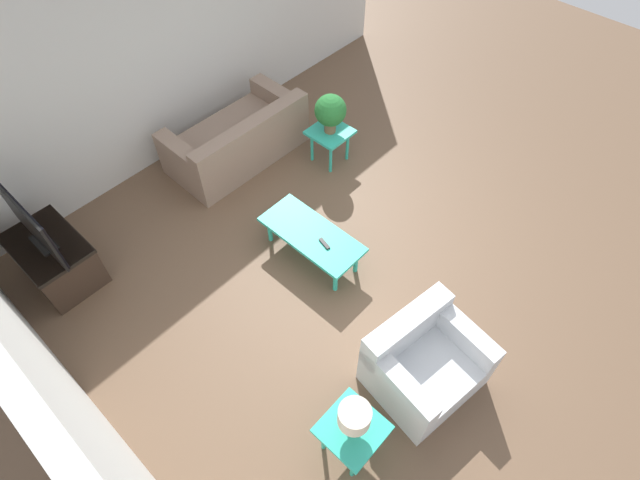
{
  "coord_description": "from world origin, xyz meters",
  "views": [
    {
      "loc": [
        -1.91,
        2.8,
        4.53
      ],
      "look_at": [
        0.22,
        0.5,
        0.55
      ],
      "focal_mm": 28.0,
      "sensor_mm": 36.0,
      "label": 1
    }
  ],
  "objects_px": {
    "side_table_plant": "(330,136)",
    "tv_stand_chest": "(55,258)",
    "table_lamp": "(354,417)",
    "side_table_lamp": "(352,431)",
    "potted_plant": "(330,111)",
    "armchair": "(423,362)",
    "sofa": "(238,140)",
    "television": "(30,224)",
    "coffee_table": "(312,236)"
  },
  "relations": [
    {
      "from": "side_table_plant",
      "to": "tv_stand_chest",
      "type": "height_order",
      "value": "tv_stand_chest"
    },
    {
      "from": "tv_stand_chest",
      "to": "table_lamp",
      "type": "distance_m",
      "value": 3.58
    },
    {
      "from": "side_table_lamp",
      "to": "table_lamp",
      "type": "bearing_deg",
      "value": 135.0
    },
    {
      "from": "side_table_lamp",
      "to": "tv_stand_chest",
      "type": "relative_size",
      "value": 0.53
    },
    {
      "from": "side_table_plant",
      "to": "potted_plant",
      "type": "relative_size",
      "value": 0.95
    },
    {
      "from": "potted_plant",
      "to": "table_lamp",
      "type": "xyz_separation_m",
      "value": [
        -2.58,
        2.59,
        -0.05
      ]
    },
    {
      "from": "armchair",
      "to": "tv_stand_chest",
      "type": "distance_m",
      "value": 3.9
    },
    {
      "from": "potted_plant",
      "to": "armchair",
      "type": "bearing_deg",
      "value": 147.67
    },
    {
      "from": "potted_plant",
      "to": "side_table_plant",
      "type": "bearing_deg",
      "value": 153.43
    },
    {
      "from": "tv_stand_chest",
      "to": "potted_plant",
      "type": "distance_m",
      "value": 3.48
    },
    {
      "from": "sofa",
      "to": "potted_plant",
      "type": "distance_m",
      "value": 1.28
    },
    {
      "from": "potted_plant",
      "to": "sofa",
      "type": "bearing_deg",
      "value": 40.57
    },
    {
      "from": "potted_plant",
      "to": "table_lamp",
      "type": "bearing_deg",
      "value": 134.88
    },
    {
      "from": "television",
      "to": "side_table_lamp",
      "type": "bearing_deg",
      "value": -167.87
    },
    {
      "from": "side_table_lamp",
      "to": "potted_plant",
      "type": "distance_m",
      "value": 3.68
    },
    {
      "from": "television",
      "to": "table_lamp",
      "type": "relative_size",
      "value": 2.68
    },
    {
      "from": "armchair",
      "to": "table_lamp",
      "type": "xyz_separation_m",
      "value": [
        0.06,
        0.92,
        0.42
      ]
    },
    {
      "from": "armchair",
      "to": "television",
      "type": "bearing_deg",
      "value": 124.1
    },
    {
      "from": "armchair",
      "to": "sofa",
      "type": "bearing_deg",
      "value": 84.5
    },
    {
      "from": "armchair",
      "to": "side_table_plant",
      "type": "xyz_separation_m",
      "value": [
        2.64,
        -1.67,
        0.08
      ]
    },
    {
      "from": "table_lamp",
      "to": "side_table_plant",
      "type": "bearing_deg",
      "value": -45.12
    },
    {
      "from": "table_lamp",
      "to": "television",
      "type": "bearing_deg",
      "value": 12.13
    },
    {
      "from": "armchair",
      "to": "television",
      "type": "distance_m",
      "value": 3.94
    },
    {
      "from": "coffee_table",
      "to": "television",
      "type": "height_order",
      "value": "television"
    },
    {
      "from": "armchair",
      "to": "side_table_lamp",
      "type": "xyz_separation_m",
      "value": [
        0.06,
        0.92,
        0.08
      ]
    },
    {
      "from": "coffee_table",
      "to": "television",
      "type": "distance_m",
      "value": 2.77
    },
    {
      "from": "sofa",
      "to": "armchair",
      "type": "relative_size",
      "value": 1.7
    },
    {
      "from": "armchair",
      "to": "tv_stand_chest",
      "type": "xyz_separation_m",
      "value": [
        3.53,
        1.66,
        -0.02
      ]
    },
    {
      "from": "coffee_table",
      "to": "potted_plant",
      "type": "relative_size",
      "value": 2.29
    },
    {
      "from": "potted_plant",
      "to": "table_lamp",
      "type": "height_order",
      "value": "potted_plant"
    },
    {
      "from": "side_table_plant",
      "to": "potted_plant",
      "type": "distance_m",
      "value": 0.38
    },
    {
      "from": "sofa",
      "to": "side_table_plant",
      "type": "xyz_separation_m",
      "value": [
        -0.9,
        -0.77,
        0.11
      ]
    },
    {
      "from": "sofa",
      "to": "coffee_table",
      "type": "distance_m",
      "value": 1.89
    },
    {
      "from": "tv_stand_chest",
      "to": "table_lamp",
      "type": "relative_size",
      "value": 2.42
    },
    {
      "from": "coffee_table",
      "to": "side_table_plant",
      "type": "bearing_deg",
      "value": -55.05
    },
    {
      "from": "armchair",
      "to": "coffee_table",
      "type": "bearing_deg",
      "value": 86.86
    },
    {
      "from": "television",
      "to": "potted_plant",
      "type": "distance_m",
      "value": 3.46
    },
    {
      "from": "side_table_lamp",
      "to": "side_table_plant",
      "type": "bearing_deg",
      "value": -45.12
    },
    {
      "from": "coffee_table",
      "to": "side_table_plant",
      "type": "relative_size",
      "value": 2.41
    },
    {
      "from": "tv_stand_chest",
      "to": "television",
      "type": "relative_size",
      "value": 0.9
    },
    {
      "from": "sofa",
      "to": "side_table_plant",
      "type": "relative_size",
      "value": 3.65
    },
    {
      "from": "sofa",
      "to": "tv_stand_chest",
      "type": "relative_size",
      "value": 1.95
    },
    {
      "from": "side_table_plant",
      "to": "table_lamp",
      "type": "distance_m",
      "value": 3.67
    },
    {
      "from": "sofa",
      "to": "coffee_table",
      "type": "relative_size",
      "value": 1.51
    },
    {
      "from": "potted_plant",
      "to": "coffee_table",
      "type": "bearing_deg",
      "value": 124.95
    },
    {
      "from": "potted_plant",
      "to": "television",
      "type": "bearing_deg",
      "value": 75.06
    },
    {
      "from": "sofa",
      "to": "table_lamp",
      "type": "bearing_deg",
      "value": 62.99
    },
    {
      "from": "coffee_table",
      "to": "television",
      "type": "xyz_separation_m",
      "value": [
        1.8,
        2.03,
        0.52
      ]
    },
    {
      "from": "television",
      "to": "table_lamp",
      "type": "xyz_separation_m",
      "value": [
        -3.47,
        -0.75,
        -0.13
      ]
    },
    {
      "from": "table_lamp",
      "to": "side_table_lamp",
      "type": "bearing_deg",
      "value": -45.0
    }
  ]
}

